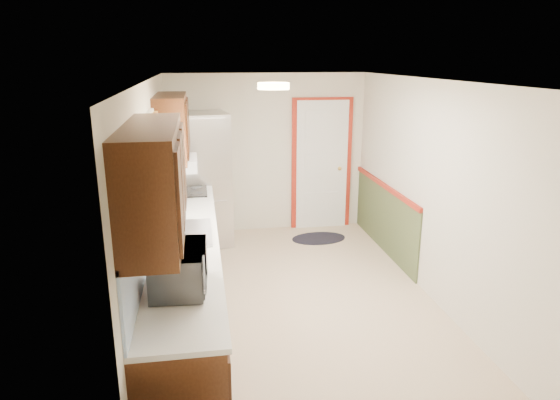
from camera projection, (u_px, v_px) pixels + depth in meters
name	position (u px, v px, depth m)	size (l,w,h in m)	color
room_shell	(299.00, 198.00, 5.23)	(3.20, 5.20, 2.52)	#C5AC8B
kitchen_run	(181.00, 250.00, 4.87)	(0.63, 4.00, 2.20)	#391C0D
back_wall_trim	(334.00, 176.00, 7.57)	(1.12, 2.30, 2.08)	maroon
ceiling_fixture	(273.00, 86.00, 4.67)	(0.30, 0.30, 0.06)	#FFD88C
microwave	(179.00, 264.00, 3.71)	(0.59, 0.32, 0.40)	white
refrigerator	(200.00, 180.00, 7.09)	(0.88, 0.84, 1.89)	#B7B7BC
rug	(319.00, 238.00, 7.47)	(0.81, 0.52, 0.01)	black
cooktop	(188.00, 191.00, 6.44)	(0.50, 0.60, 0.02)	black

